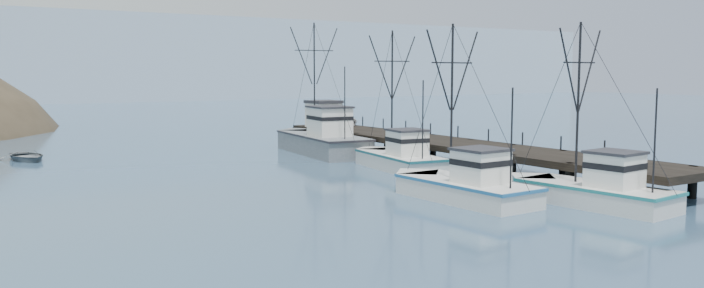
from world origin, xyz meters
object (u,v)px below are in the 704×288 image
object	(u,v)px
work_vessel	(321,141)
pier_shed	(324,114)
trawler_near	(590,191)
trawler_far	(398,159)
pickup_truck	(337,120)
trawler_mid	(462,187)
motorboat	(27,161)
pier	(447,144)

from	to	relation	value
work_vessel	pier_shed	bearing A→B (deg)	57.45
trawler_near	trawler_far	xyz separation A→B (m)	(-0.48, 18.25, 0.00)
trawler_near	pickup_truck	size ratio (longest dim) A/B	2.27
trawler_mid	work_vessel	size ratio (longest dim) A/B	0.72
work_vessel	trawler_far	bearing A→B (deg)	-90.09
trawler_mid	pier_shed	size ratio (longest dim) A/B	3.44
trawler_far	motorboat	bearing A→B (deg)	138.57
pier_shed	motorboat	distance (m)	28.36
trawler_far	work_vessel	distance (m)	12.42
trawler_far	work_vessel	xyz separation A→B (m)	(0.02, 12.41, 0.41)
work_vessel	motorboat	bearing A→B (deg)	159.47
trawler_near	trawler_mid	distance (m)	7.39
trawler_mid	pier_shed	bearing A→B (deg)	75.09
motorboat	work_vessel	bearing A→B (deg)	-30.77
pier_shed	pickup_truck	world-z (taller)	pier_shed
pier	pickup_truck	bearing A→B (deg)	89.70
trawler_near	pickup_truck	world-z (taller)	trawler_near
pier	trawler_near	xyz separation A→B (m)	(-4.47, -18.04, -0.87)
pickup_truck	pier	bearing A→B (deg)	167.79
trawler_far	pickup_truck	bearing A→B (deg)	74.16
trawler_mid	pier	bearing A→B (deg)	52.89
trawler_mid	work_vessel	distance (m)	25.90
work_vessel	pier_shed	world-z (taller)	work_vessel
pickup_truck	motorboat	xyz separation A→B (m)	(-29.49, 3.78, -2.67)
work_vessel	pickup_truck	bearing A→B (deg)	46.95
trawler_near	motorboat	bearing A→B (deg)	122.04
pickup_truck	motorboat	size ratio (longest dim) A/B	0.92
trawler_near	work_vessel	distance (m)	30.66
pier	motorboat	size ratio (longest dim) A/B	8.36
pier_shed	trawler_mid	bearing A→B (deg)	-104.91
pier	motorboat	world-z (taller)	pier
trawler_near	work_vessel	xyz separation A→B (m)	(-0.46, 30.66, 0.41)
pier	trawler_mid	distance (m)	16.12
pier	work_vessel	xyz separation A→B (m)	(-4.94, 12.62, -0.46)
trawler_far	pier_shed	size ratio (longest dim) A/B	3.56
pickup_truck	trawler_far	bearing A→B (deg)	152.24
pickup_truck	work_vessel	bearing A→B (deg)	125.03
trawler_near	pier_shed	bearing A→B (deg)	85.28
trawler_near	work_vessel	bearing A→B (deg)	90.86
pickup_truck	motorboat	world-z (taller)	pickup_truck
trawler_near	trawler_far	distance (m)	18.25
pier_shed	motorboat	size ratio (longest dim) A/B	0.61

